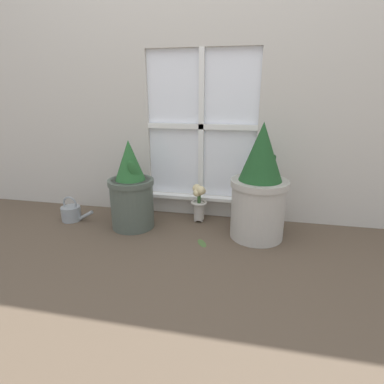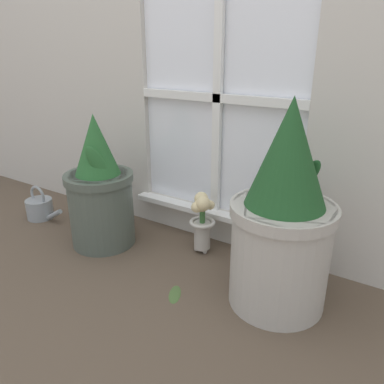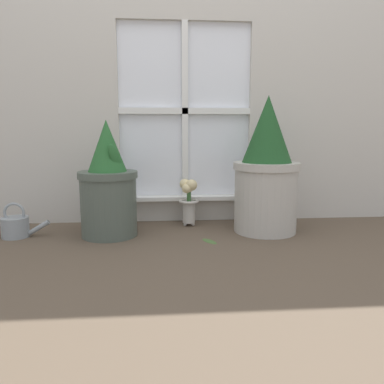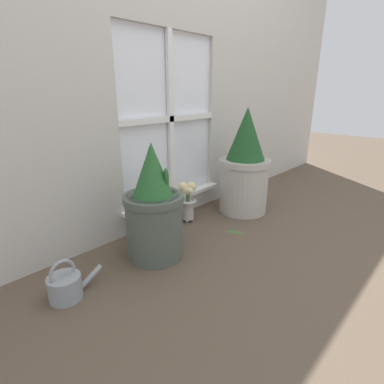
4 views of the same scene
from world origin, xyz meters
name	(u,v)px [view 4 (image 4 of 4)]	position (x,y,z in m)	size (l,w,h in m)	color
ground_plane	(230,239)	(0.00, 0.00, 0.00)	(10.00, 10.00, 0.00)	brown
wall_with_window	(166,7)	(0.00, 0.50, 1.27)	(4.40, 0.10, 2.50)	beige
potted_plant_left	(154,210)	(-0.42, 0.18, 0.26)	(0.30, 0.30, 0.60)	#4C564C
potted_plant_right	(245,167)	(0.42, 0.20, 0.33)	(0.36, 0.36, 0.73)	#B7B2A8
flower_vase	(188,198)	(0.01, 0.35, 0.17)	(0.11, 0.11, 0.27)	#BCB7AD
watering_can	(66,286)	(-0.90, 0.19, 0.06)	(0.24, 0.14, 0.18)	gray
fallen_leaf	(235,232)	(0.09, 0.03, 0.00)	(0.09, 0.12, 0.01)	#476633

